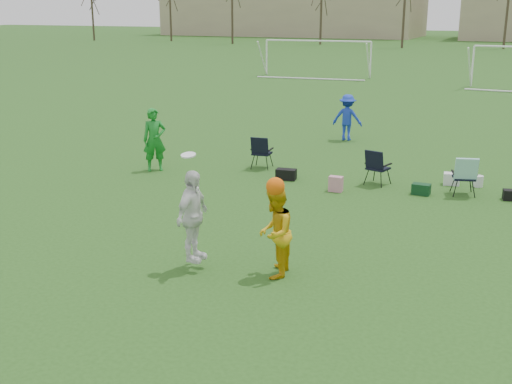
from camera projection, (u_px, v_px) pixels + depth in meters
The scene contains 7 objects.
ground at pixel (242, 300), 10.50m from camera, with size 260.00×260.00×0.00m, color #244D18.
fielder_green_near at pixel (155, 140), 18.58m from camera, with size 0.67×0.44×1.83m, color #167C23.
fielder_blue at pixel (347, 117), 22.89m from camera, with size 1.06×0.61×1.64m, color #1835BB.
center_contest at pixel (237, 224), 11.32m from camera, with size 2.06×1.27×2.15m.
sideline_setup at pixel (442, 169), 16.71m from camera, with size 8.97×2.20×1.85m.
goal_left at pixel (318, 48), 43.75m from camera, with size 7.39×0.76×2.46m.
tree_line at pixel (510, 3), 70.49m from camera, with size 110.28×3.28×11.40m.
Camera 1 is at (4.06, -8.70, 4.61)m, focal length 45.00 mm.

